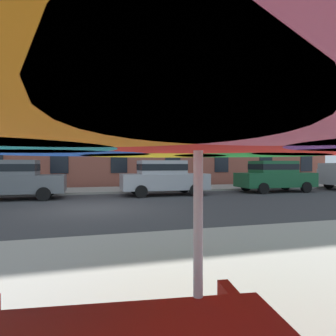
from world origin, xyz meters
TOP-DOWN VIEW (x-y plane):
  - ground_plane at (0.00, 0.00)m, footprint 120.00×120.00m
  - sidewalk_far at (0.00, 6.80)m, footprint 56.00×3.60m
  - apartment_building at (0.00, 14.99)m, footprint 37.68×12.08m
  - sedan_gray at (-3.41, 3.70)m, footprint 4.40×1.98m
  - sedan_silver at (3.59, 3.70)m, footprint 4.40×1.98m
  - sedan_green at (10.18, 3.70)m, footprint 4.40×1.98m
  - patio_umbrella at (0.51, -9.00)m, footprint 3.91×3.91m

SIDE VIEW (x-z plane):
  - ground_plane at x=0.00m, z-range 0.00..0.00m
  - sidewalk_far at x=0.00m, z-range 0.00..0.12m
  - sedan_gray at x=-3.41m, z-range 0.06..1.84m
  - sedan_silver at x=3.59m, z-range 0.06..1.84m
  - sedan_green at x=10.18m, z-range 0.06..1.84m
  - patio_umbrella at x=0.51m, z-range 0.80..3.07m
  - apartment_building at x=0.00m, z-range 0.00..19.20m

